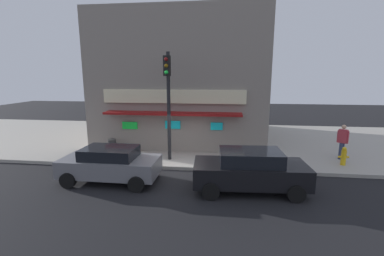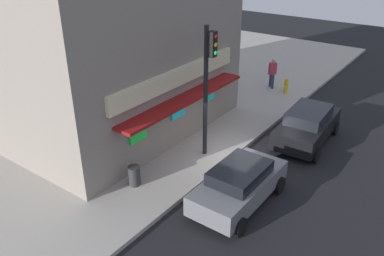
% 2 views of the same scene
% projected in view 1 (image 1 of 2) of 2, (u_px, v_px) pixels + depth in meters
% --- Properties ---
extents(ground_plane, '(62.25, 62.25, 0.00)m').
position_uv_depth(ground_plane, '(175.00, 170.00, 12.64)').
color(ground_plane, black).
extents(sidewalk, '(41.50, 11.55, 0.17)m').
position_uv_depth(sidewalk, '(190.00, 140.00, 18.25)').
color(sidewalk, '#A39E93').
rests_on(sidewalk, ground_plane).
extents(corner_building, '(10.35, 9.86, 7.98)m').
position_uv_depth(corner_building, '(185.00, 79.00, 18.70)').
color(corner_building, gray).
rests_on(corner_building, sidewalk).
extents(traffic_light, '(0.32, 0.58, 5.39)m').
position_uv_depth(traffic_light, '(168.00, 93.00, 12.98)').
color(traffic_light, black).
rests_on(traffic_light, sidewalk).
extents(fire_hydrant, '(0.48, 0.24, 0.90)m').
position_uv_depth(fire_hydrant, '(344.00, 156.00, 12.79)').
color(fire_hydrant, gold).
rests_on(fire_hydrant, sidewalk).
extents(trash_can, '(0.45, 0.45, 0.76)m').
position_uv_depth(trash_can, '(112.00, 146.00, 14.86)').
color(trash_can, '#2D2D2D').
rests_on(trash_can, sidewalk).
extents(pedestrian, '(0.49, 0.46, 1.79)m').
position_uv_depth(pedestrian, '(342.00, 140.00, 13.67)').
color(pedestrian, navy).
rests_on(pedestrian, sidewalk).
extents(potted_plant_by_doorway, '(0.69, 0.69, 1.08)m').
position_uv_depth(potted_plant_by_doorway, '(145.00, 138.00, 15.55)').
color(potted_plant_by_doorway, brown).
rests_on(potted_plant_by_doorway, sidewalk).
extents(parked_car_black, '(4.42, 2.24, 1.62)m').
position_uv_depth(parked_car_black, '(250.00, 170.00, 10.28)').
color(parked_car_black, black).
rests_on(parked_car_black, ground_plane).
extents(parked_car_grey, '(4.06, 2.01, 1.49)m').
position_uv_depth(parked_car_grey, '(110.00, 164.00, 11.17)').
color(parked_car_grey, slate).
rests_on(parked_car_grey, ground_plane).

